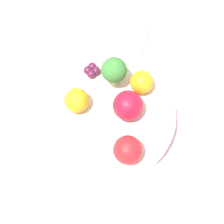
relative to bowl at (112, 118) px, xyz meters
name	(u,v)px	position (x,y,z in m)	size (l,w,h in m)	color
ground_plane	(112,125)	(0.00, 0.00, -0.04)	(6.00, 6.00, 0.00)	gray
table_surface	(112,123)	(0.00, 0.00, -0.03)	(1.20, 1.20, 0.02)	silver
bowl	(112,118)	(0.00, 0.00, 0.00)	(0.23, 0.23, 0.03)	silver
broccoli	(114,71)	(0.07, 0.00, 0.06)	(0.05, 0.05, 0.07)	#99C17A
apple_red	(128,150)	(-0.07, -0.03, 0.04)	(0.05, 0.05, 0.05)	red
apple_green	(128,105)	(0.01, -0.03, 0.04)	(0.05, 0.05, 0.05)	#B7142D
orange_front	(77,100)	(0.01, 0.06, 0.04)	(0.04, 0.04, 0.04)	orange
orange_back	(142,82)	(0.06, -0.05, 0.04)	(0.04, 0.04, 0.04)	orange
grape_cluster	(92,70)	(0.08, 0.04, 0.03)	(0.03, 0.03, 0.02)	#511938
spoon	(143,39)	(0.19, -0.05, -0.01)	(0.07, 0.04, 0.01)	silver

